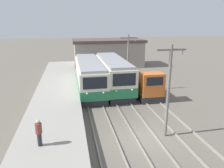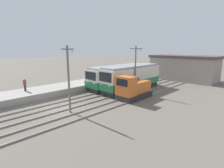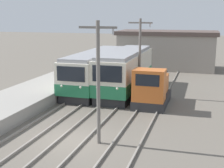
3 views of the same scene
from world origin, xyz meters
TOP-DOWN VIEW (x-y plane):
  - ground_plane at (0.00, 0.00)m, footprint 200.00×200.00m
  - platform_left at (-6.25, 0.00)m, footprint 4.50×54.00m
  - track_left at (-2.60, 0.00)m, footprint 1.54×60.00m
  - track_center at (0.20, 0.00)m, footprint 1.54×60.00m
  - track_right at (3.20, 0.00)m, footprint 1.54×60.00m
  - commuter_train_left at (-2.60, 11.98)m, footprint 2.84×11.93m
  - commuter_train_center at (0.20, 11.74)m, footprint 2.84×11.13m
  - shunting_locomotive at (3.20, 8.18)m, footprint 2.40×4.82m
  - catenary_mast_near at (1.71, -0.00)m, footprint 2.00×0.20m
  - catenary_mast_mid at (1.71, 10.57)m, footprint 2.00×0.20m
  - person_on_platform at (-6.73, -1.18)m, footprint 0.38×0.38m
  - station_building at (2.14, 26.00)m, footprint 12.60×6.30m

SIDE VIEW (x-z plane):
  - ground_plane at x=0.00m, z-range 0.00..0.00m
  - track_left at x=-2.60m, z-range 0.00..0.14m
  - track_center at x=0.20m, z-range 0.00..0.14m
  - track_right at x=3.20m, z-range 0.00..0.14m
  - platform_left at x=-6.25m, z-range 0.00..0.92m
  - shunting_locomotive at x=3.20m, z-range -0.29..2.71m
  - commuter_train_left at x=-2.60m, z-range -0.12..3.42m
  - commuter_train_center at x=0.20m, z-range -0.13..3.60m
  - person_on_platform at x=-6.73m, z-range 0.99..2.64m
  - station_building at x=2.14m, z-range 0.02..4.86m
  - catenary_mast_near at x=1.71m, z-range 0.31..6.85m
  - catenary_mast_mid at x=1.71m, z-range 0.31..6.85m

